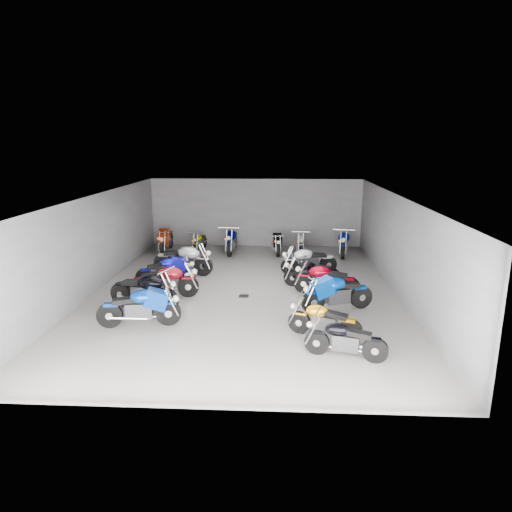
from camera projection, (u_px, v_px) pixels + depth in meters
The scene contains 23 objects.
ground at pixel (245, 291), 15.35m from camera, with size 14.00×14.00×0.00m, color gray.
wall_back at pixel (256, 213), 21.74m from camera, with size 10.00×0.10×3.20m, color slate.
wall_left at pixel (95, 243), 15.21m from camera, with size 0.10×14.00×3.20m, color slate.
wall_right at pixel (399, 247), 14.71m from camera, with size 0.10×14.00×3.20m, color slate.
ceiling at pixel (244, 196), 14.56m from camera, with size 10.00×14.00×0.04m, color black.
drain_grate at pixel (244, 296), 14.86m from camera, with size 0.32×0.32×0.01m, color black.
motorcycle_left_b at pixel (140, 307), 12.33m from camera, with size 2.25×0.56×0.99m.
motorcycle_left_c at pixel (144, 291), 13.66m from camera, with size 2.26×0.87×1.02m.
motorcycle_left_d at pixel (164, 281), 14.61m from camera, with size 2.26×0.56×0.99m.
motorcycle_left_e at pixel (167, 271), 15.92m from camera, with size 2.04×0.77×0.92m.
motorcycle_left_f at pixel (183, 259), 17.21m from camera, with size 2.36×0.72×1.05m.
motorcycle_right_a at pixel (345, 339), 10.52m from camera, with size 1.89×0.64×0.85m.
motorcycle_right_b at pixel (324, 320), 11.66m from camera, with size 1.86×0.80×0.85m.
motorcycle_right_c at pixel (337, 293), 13.46m from camera, with size 2.19×0.93×1.00m.
motorcycle_right_d at pixel (326, 280), 14.86m from camera, with size 2.14×0.67×0.95m.
motorcycle_right_e at pixel (312, 273), 15.80m from camera, with size 2.02×0.41×0.89m.
motorcycle_right_f at pixel (308, 261), 17.23m from camera, with size 2.15×0.70×0.96m.
motorcycle_back_a at pixel (166, 240), 20.69m from camera, with size 0.50×2.40×1.05m.
motorcycle_back_b at pixel (200, 242), 20.84m from camera, with size 0.42×1.85×0.81m.
motorcycle_back_c at pixel (232, 240), 20.56m from camera, with size 0.48×2.38×1.05m.
motorcycle_back_d at pixel (276, 242), 20.49m from camera, with size 0.46×2.06×0.91m.
motorcycle_back_e at pixel (300, 242), 20.48m from camera, with size 0.40×2.06×0.90m.
motorcycle_back_f at pixel (344, 242), 20.15m from camera, with size 0.61×2.36×1.04m.
Camera 1 is at (1.12, -14.56, 4.89)m, focal length 32.00 mm.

